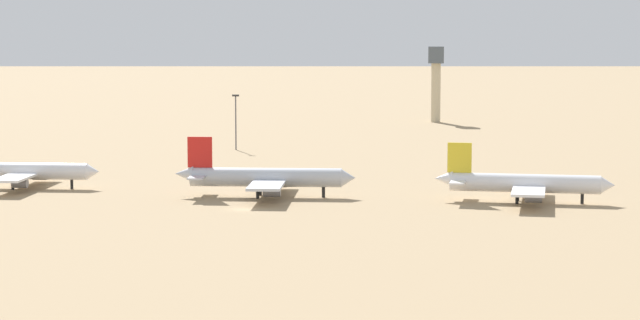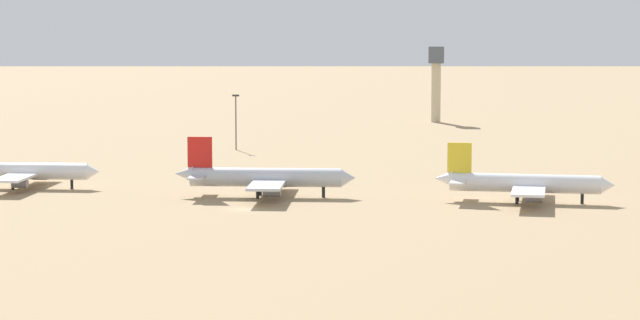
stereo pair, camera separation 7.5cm
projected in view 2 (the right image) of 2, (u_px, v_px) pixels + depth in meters
name	position (u px, v px, depth m)	size (l,w,h in m)	color
ground	(243.00, 209.00, 215.38)	(4000.00, 4000.00, 0.00)	#9E8460
ridge_west	(202.00, 7.00, 1306.32)	(273.52, 264.48, 107.88)	slate
parked_jet_red_2	(20.00, 171.00, 243.23)	(32.16, 26.96, 10.64)	white
parked_jet_red_3	(264.00, 177.00, 230.72)	(34.65, 29.13, 11.45)	silver
parked_jet_yellow_4	(523.00, 183.00, 223.39)	(32.97, 27.80, 10.89)	white
control_tower	(436.00, 77.00, 411.33)	(5.20, 5.20, 25.66)	#C6B793
light_pole_east	(236.00, 118.00, 318.96)	(1.80, 0.50, 14.59)	#59595E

